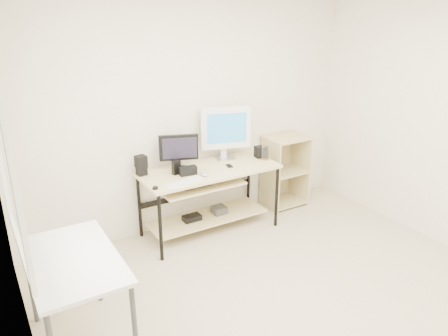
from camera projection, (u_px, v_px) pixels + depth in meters
room at (301, 166)px, 3.13m from camera, size 4.01×4.01×2.62m
desk at (207, 187)px, 4.75m from camera, size 1.50×0.65×0.75m
side_table at (73, 268)px, 3.06m from camera, size 0.60×1.00×0.75m
shelf_unit at (283, 170)px, 5.48m from camera, size 0.50×0.40×0.90m
black_monitor at (179, 150)px, 4.60m from camera, size 0.40×0.18×0.38m
white_imac at (226, 129)px, 4.86m from camera, size 0.56×0.21×0.61m
keyboard at (184, 182)px, 4.30m from camera, size 0.43×0.21×0.01m
mouse at (204, 174)px, 4.49m from camera, size 0.09×0.11×0.03m
center_speaker at (188, 171)px, 4.50m from camera, size 0.19×0.10×0.09m
speaker_left at (141, 165)px, 4.48m from camera, size 0.12×0.12×0.21m
speaker_right at (260, 152)px, 5.02m from camera, size 0.11×0.11×0.13m
audio_controller at (176, 167)px, 4.50m from camera, size 0.08×0.06×0.15m
volume_puck at (155, 188)px, 4.16m from camera, size 0.07×0.07×0.02m
smartphone at (229, 166)px, 4.75m from camera, size 0.08×0.11×0.01m
coaster at (265, 159)px, 4.97m from camera, size 0.13×0.13×0.01m
drinking_glass at (265, 152)px, 4.94m from camera, size 0.10×0.10×0.15m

